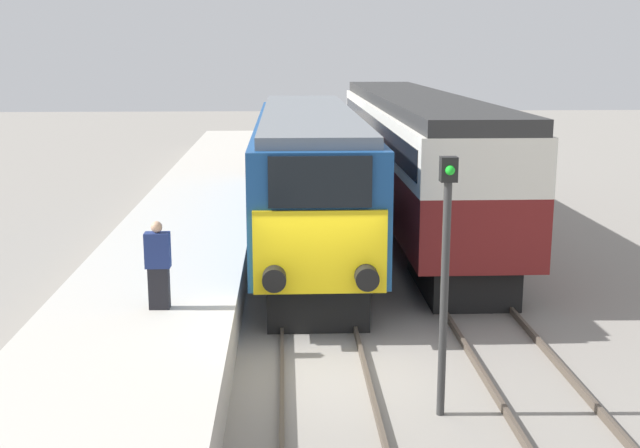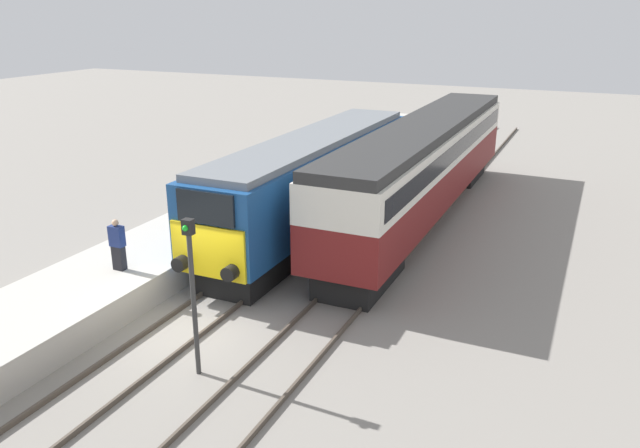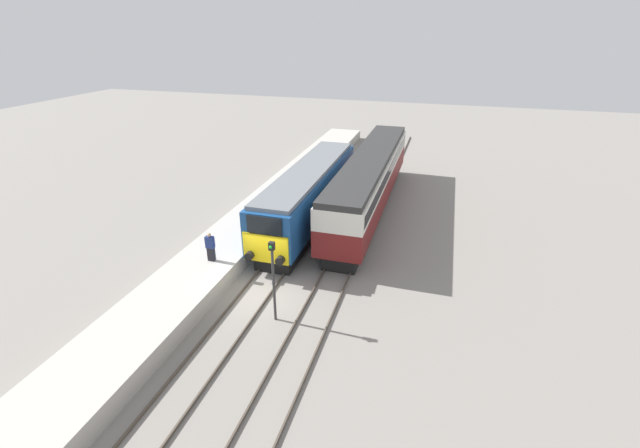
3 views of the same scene
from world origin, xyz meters
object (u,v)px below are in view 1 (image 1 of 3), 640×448
(locomotive, at_px, (308,173))
(passenger_carriage, at_px, (413,146))
(person_on_platform, at_px, (158,266))
(signal_post, at_px, (445,266))

(locomotive, bearing_deg, passenger_carriage, 45.49)
(locomotive, distance_m, person_on_platform, 8.23)
(locomotive, bearing_deg, person_on_platform, -110.65)
(locomotive, height_order, signal_post, signal_post)
(locomotive, xyz_separation_m, signal_post, (1.70, -10.28, 0.18))
(locomotive, height_order, passenger_carriage, passenger_carriage)
(passenger_carriage, relative_size, signal_post, 4.77)
(locomotive, relative_size, person_on_platform, 9.28)
(locomotive, bearing_deg, signal_post, -80.61)
(person_on_platform, xyz_separation_m, signal_post, (4.60, -2.59, 0.65))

